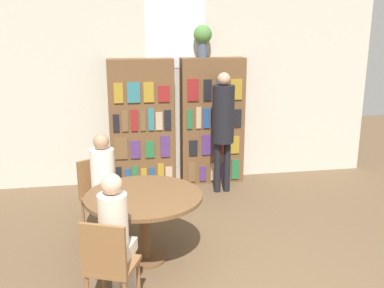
{
  "coord_description": "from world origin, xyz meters",
  "views": [
    {
      "loc": [
        -0.96,
        -3.08,
        2.48
      ],
      "look_at": [
        -0.04,
        2.09,
        1.05
      ],
      "focal_mm": 42.0,
      "sensor_mm": 36.0,
      "label": 1
    }
  ],
  "objects": [
    {
      "name": "wall_back",
      "position": [
        0.0,
        3.83,
        1.51
      ],
      "size": [
        6.4,
        0.07,
        3.0
      ],
      "color": "beige",
      "rests_on": "ground_plane"
    },
    {
      "name": "bookshelf_left",
      "position": [
        -0.55,
        3.63,
        0.98
      ],
      "size": [
        0.98,
        0.34,
        1.96
      ],
      "color": "brown",
      "rests_on": "ground_plane"
    },
    {
      "name": "bookshelf_right",
      "position": [
        0.55,
        3.63,
        0.98
      ],
      "size": [
        0.98,
        0.34,
        1.96
      ],
      "color": "brown",
      "rests_on": "ground_plane"
    },
    {
      "name": "flower_vase",
      "position": [
        0.39,
        3.64,
        2.26
      ],
      "size": [
        0.27,
        0.27,
        0.48
      ],
      "color": "#475166",
      "rests_on": "bookshelf_right"
    },
    {
      "name": "reading_table",
      "position": [
        -0.7,
        1.3,
        0.63
      ],
      "size": [
        1.23,
        1.23,
        0.75
      ],
      "color": "brown",
      "rests_on": "ground_plane"
    },
    {
      "name": "chair_near_camera",
      "position": [
        -1.06,
        0.42,
        0.5
      ],
      "size": [
        0.52,
        0.52,
        0.89
      ],
      "rotation": [
        0.0,
        0.0,
        -0.39
      ],
      "color": "brown",
      "rests_on": "ground_plane"
    },
    {
      "name": "chair_left_side",
      "position": [
        -1.19,
        2.11,
        0.5
      ],
      "size": [
        0.55,
        0.55,
        0.89
      ],
      "rotation": [
        0.0,
        0.0,
        -2.59
      ],
      "color": "brown",
      "rests_on": "ground_plane"
    },
    {
      "name": "seated_reader_left",
      "position": [
        -1.1,
        1.96,
        0.72
      ],
      "size": [
        0.41,
        0.42,
        1.25
      ],
      "rotation": [
        0.0,
        0.0,
        -2.59
      ],
      "color": "silver",
      "rests_on": "ground_plane"
    },
    {
      "name": "seated_reader_right",
      "position": [
        -0.99,
        0.58,
        0.71
      ],
      "size": [
        0.36,
        0.4,
        1.25
      ],
      "rotation": [
        0.0,
        0.0,
        -0.39
      ],
      "color": "beige",
      "rests_on": "ground_plane"
    },
    {
      "name": "librarian_standing",
      "position": [
        0.6,
        3.13,
        1.11
      ],
      "size": [
        0.32,
        0.59,
        1.79
      ],
      "color": "black",
      "rests_on": "ground_plane"
    }
  ]
}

